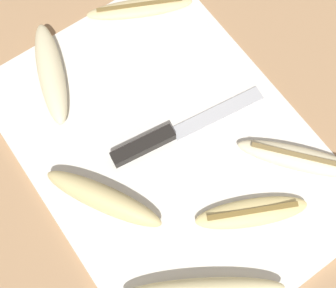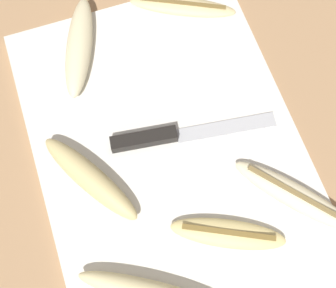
% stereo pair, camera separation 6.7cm
% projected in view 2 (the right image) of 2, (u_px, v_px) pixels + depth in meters
% --- Properties ---
extents(ground_plane, '(4.00, 4.00, 0.00)m').
position_uv_depth(ground_plane, '(168.00, 149.00, 0.69)').
color(ground_plane, tan).
extents(cutting_board, '(0.52, 0.38, 0.01)m').
position_uv_depth(cutting_board, '(168.00, 148.00, 0.68)').
color(cutting_board, white).
rests_on(cutting_board, ground_plane).
extents(knife, '(0.05, 0.24, 0.02)m').
position_uv_depth(knife, '(162.00, 136.00, 0.68)').
color(knife, black).
rests_on(knife, cutting_board).
extents(banana_ripe_center, '(0.11, 0.17, 0.02)m').
position_uv_depth(banana_ripe_center, '(183.00, 6.00, 0.75)').
color(banana_ripe_center, beige).
rests_on(banana_ripe_center, cutting_board).
extents(banana_spotted_left, '(0.17, 0.12, 0.04)m').
position_uv_depth(banana_spotted_left, '(90.00, 178.00, 0.64)').
color(banana_spotted_left, '#DBC684').
rests_on(banana_spotted_left, cutting_board).
extents(banana_pale_long, '(0.18, 0.10, 0.03)m').
position_uv_depth(banana_pale_long, '(79.00, 46.00, 0.72)').
color(banana_pale_long, beige).
rests_on(banana_pale_long, cutting_board).
extents(banana_bright_far, '(0.16, 0.15, 0.02)m').
position_uv_depth(banana_bright_far, '(294.00, 196.00, 0.64)').
color(banana_bright_far, beige).
rests_on(banana_bright_far, cutting_board).
extents(banana_golden_short, '(0.10, 0.16, 0.02)m').
position_uv_depth(banana_golden_short, '(228.00, 234.00, 0.62)').
color(banana_golden_short, '#EDD689').
rests_on(banana_golden_short, cutting_board).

